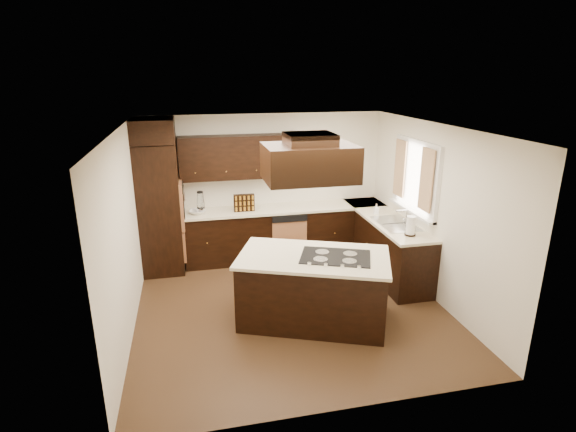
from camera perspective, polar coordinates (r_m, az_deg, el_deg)
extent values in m
cube|color=brown|center=(6.48, 0.30, -11.48)|extent=(4.20, 4.20, 0.02)
cube|color=white|center=(5.69, 0.34, 11.23)|extent=(4.20, 4.20, 0.02)
cube|color=white|center=(7.96, -3.07, 3.89)|extent=(4.20, 0.02, 2.50)
cube|color=white|center=(4.10, 6.99, -10.12)|extent=(4.20, 0.02, 2.50)
cube|color=white|center=(5.90, -20.12, -2.24)|extent=(0.02, 4.20, 2.50)
cube|color=white|center=(6.74, 18.09, 0.42)|extent=(0.02, 4.20, 2.50)
cube|color=black|center=(7.54, -15.95, 0.91)|extent=(0.65, 0.75, 2.12)
cube|color=#B37145|center=(7.50, -13.32, 1.53)|extent=(0.05, 0.62, 0.78)
cube|color=black|center=(7.91, -2.35, -2.33)|extent=(2.93, 0.60, 0.88)
cube|color=black|center=(7.61, 12.12, -3.57)|extent=(0.60, 2.40, 0.88)
cube|color=#F4EBC5|center=(7.75, -2.37, 0.83)|extent=(2.93, 0.63, 0.04)
cube|color=#F4EBC5|center=(7.45, 12.24, -0.28)|extent=(0.63, 2.40, 0.04)
cube|color=black|center=(7.61, -6.13, 7.48)|extent=(2.00, 0.34, 0.72)
cube|color=#B37145|center=(7.71, 0.19, -3.22)|extent=(0.60, 0.05, 0.72)
cube|color=white|center=(7.08, 15.91, 4.80)|extent=(0.06, 1.32, 1.12)
cube|color=white|center=(7.09, 16.11, 4.80)|extent=(0.00, 1.20, 1.00)
cube|color=beige|center=(6.68, 17.16, 4.38)|extent=(0.02, 0.34, 0.90)
cube|color=beige|center=(7.41, 14.01, 5.90)|extent=(0.02, 0.34, 0.90)
cube|color=silver|center=(7.15, 13.51, -0.94)|extent=(0.52, 0.84, 0.01)
cube|color=black|center=(5.98, 3.19, -9.31)|extent=(2.09, 1.62, 0.88)
cube|color=#F4EBC5|center=(5.78, 3.27, -5.25)|extent=(2.18, 1.71, 0.04)
cube|color=black|center=(5.75, 6.06, -5.16)|extent=(1.03, 0.87, 0.01)
cube|color=black|center=(5.24, 2.75, 6.77)|extent=(1.05, 0.72, 0.42)
cube|color=black|center=(5.20, 2.80, 9.75)|extent=(0.55, 0.50, 0.13)
cylinder|color=silver|center=(7.57, -10.98, 0.65)|extent=(0.15, 0.15, 0.10)
cone|color=silver|center=(7.52, -11.06, 1.96)|extent=(0.13, 0.13, 0.26)
cube|color=black|center=(7.59, -5.60, 1.68)|extent=(0.35, 0.09, 0.29)
imported|color=white|center=(7.59, -11.40, 0.53)|extent=(0.33, 0.33, 0.07)
imported|color=white|center=(7.56, 11.13, 0.89)|extent=(0.09, 0.09, 0.17)
cylinder|color=white|center=(6.66, 15.32, -1.22)|extent=(0.15, 0.15, 0.29)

